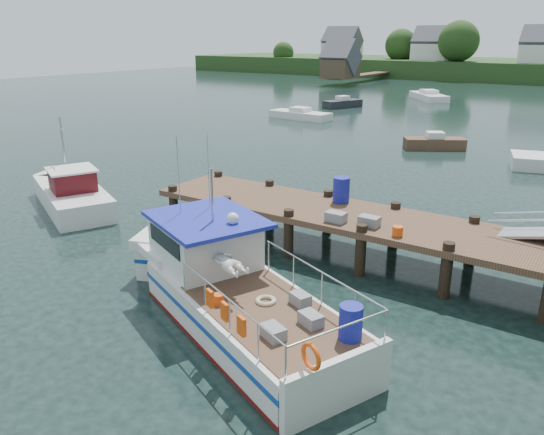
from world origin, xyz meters
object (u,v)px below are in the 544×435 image
Objects in this scene: moored_d at (429,96)px; moored_e at (343,103)px; moored_a at (300,115)px; work_boat at (71,193)px; lobster_boat at (226,286)px; moored_rowboat at (434,143)px.

moored_e is (-4.95, -11.21, 0.01)m from moored_d.
moored_d reaches higher than moored_a.
moored_d is 1.51× the size of moored_e.
lobster_boat is at bearing 7.33° from work_boat.
moored_rowboat is 27.88m from moored_d.
moored_a is at bearing -75.21° from moored_e.
work_boat is at bearing -55.86° from moored_a.
moored_a is (-15.88, 29.89, -0.43)m from lobster_boat.
lobster_boat reaches higher than work_boat.
moored_e reaches higher than moored_a.
moored_a is (-13.56, 6.12, -0.03)m from moored_rowboat.
moored_rowboat is 0.87× the size of moored_e.
moored_d is 12.26m from moored_e.
lobster_boat is 23.89m from moored_rowboat.
moored_d is at bearing 101.50° from moored_a.
moored_a is at bearing 154.14° from moored_rowboat.
moored_d reaches higher than moored_rowboat.
lobster_boat is 11.63m from work_boat.
lobster_boat is 2.33× the size of moored_rowboat.
moored_e is at bearing 131.39° from moored_rowboat.
moored_rowboat is 0.58× the size of moored_d.
moored_a is at bearing 125.18° from work_boat.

